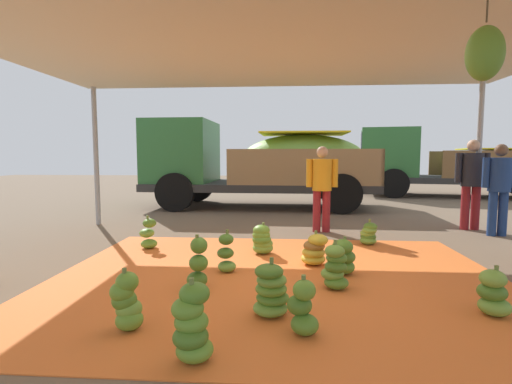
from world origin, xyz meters
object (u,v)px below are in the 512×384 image
at_px(banana_bunch_5, 314,250).
at_px(cargo_truck_main, 256,162).
at_px(banana_bunch_0, 262,240).
at_px(cargo_truck_far, 449,163).
at_px(banana_bunch_10, 493,294).
at_px(banana_bunch_11, 198,265).
at_px(banana_bunch_4, 127,302).
at_px(banana_bunch_2, 303,309).
at_px(worker_1, 499,183).
at_px(banana_bunch_7, 335,268).
at_px(worker_0, 472,177).
at_px(banana_bunch_6, 369,234).
at_px(banana_bunch_8, 343,258).
at_px(banana_bunch_12, 192,325).
at_px(banana_bunch_9, 226,255).
at_px(banana_bunch_1, 271,291).
at_px(worker_2, 322,182).
at_px(banana_bunch_3, 148,235).

height_order(banana_bunch_5, cargo_truck_main, cargo_truck_main).
xyz_separation_m(banana_bunch_0, cargo_truck_far, (6.12, 8.53, 0.97)).
bearing_deg(cargo_truck_far, banana_bunch_10, -110.48).
relative_size(banana_bunch_5, banana_bunch_10, 1.00).
bearing_deg(banana_bunch_11, banana_bunch_4, -109.88).
xyz_separation_m(banana_bunch_2, worker_1, (3.67, 4.11, 0.74)).
relative_size(banana_bunch_0, banana_bunch_7, 0.87).
bearing_deg(worker_0, cargo_truck_far, 70.91).
distance_m(banana_bunch_6, banana_bunch_8, 1.75).
distance_m(banana_bunch_10, banana_bunch_12, 2.69).
bearing_deg(banana_bunch_5, banana_bunch_9, -160.36).
height_order(banana_bunch_1, banana_bunch_12, banana_bunch_12).
distance_m(banana_bunch_0, worker_2, 2.15).
bearing_deg(banana_bunch_10, banana_bunch_9, 156.90).
bearing_deg(worker_1, cargo_truck_main, 141.77).
xyz_separation_m(banana_bunch_3, banana_bunch_6, (3.45, 0.50, -0.04)).
relative_size(banana_bunch_2, banana_bunch_8, 1.04).
distance_m(worker_0, worker_1, 0.61).
relative_size(banana_bunch_1, banana_bunch_2, 1.10).
relative_size(banana_bunch_11, worker_2, 0.37).
distance_m(banana_bunch_0, banana_bunch_10, 2.97).
height_order(banana_bunch_7, worker_1, worker_1).
distance_m(banana_bunch_9, cargo_truck_main, 6.23).
xyz_separation_m(banana_bunch_1, banana_bunch_12, (-0.52, -0.81, 0.04)).
xyz_separation_m(banana_bunch_3, cargo_truck_far, (7.90, 8.31, 0.96)).
relative_size(banana_bunch_0, banana_bunch_1, 0.88).
distance_m(banana_bunch_7, banana_bunch_12, 1.96).
relative_size(banana_bunch_4, banana_bunch_8, 1.12).
xyz_separation_m(banana_bunch_5, worker_0, (3.21, 2.69, 0.82)).
bearing_deg(banana_bunch_1, worker_0, 49.31).
height_order(banana_bunch_0, banana_bunch_5, banana_bunch_0).
bearing_deg(worker_0, banana_bunch_1, -130.69).
xyz_separation_m(banana_bunch_7, banana_bunch_11, (-1.47, -0.10, 0.03)).
bearing_deg(worker_1, banana_bunch_10, -118.26).
bearing_deg(banana_bunch_11, worker_1, 33.31).
relative_size(banana_bunch_1, banana_bunch_6, 1.28).
height_order(banana_bunch_12, worker_1, worker_1).
relative_size(banana_bunch_9, cargo_truck_main, 0.08).
bearing_deg(banana_bunch_10, banana_bunch_3, 150.68).
bearing_deg(banana_bunch_2, banana_bunch_4, -178.98).
bearing_deg(banana_bunch_1, banana_bunch_7, 48.25).
bearing_deg(cargo_truck_main, banana_bunch_6, -64.51).
xyz_separation_m(banana_bunch_5, banana_bunch_8, (0.31, -0.39, 0.01)).
distance_m(banana_bunch_10, worker_2, 4.00).
height_order(banana_bunch_11, worker_2, worker_2).
bearing_deg(banana_bunch_7, worker_2, 87.16).
distance_m(banana_bunch_6, worker_0, 2.81).
distance_m(banana_bunch_3, banana_bunch_4, 2.86).
distance_m(banana_bunch_0, banana_bunch_1, 2.16).
bearing_deg(banana_bunch_10, banana_bunch_4, -170.76).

